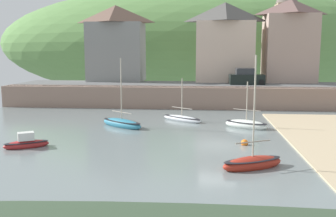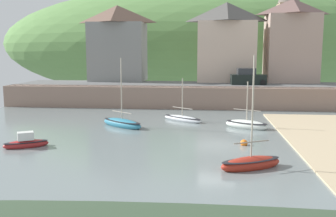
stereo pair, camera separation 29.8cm
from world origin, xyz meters
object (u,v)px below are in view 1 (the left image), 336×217
sailboat_white_hull (252,163)px  parked_car_near_slipway (246,78)px  waterfront_building_left (116,43)px  motorboat_with_cabin (182,118)px  dinghy_open_wooden (122,123)px  waterfront_building_right (289,40)px  mooring_buoy (245,143)px  sailboat_nearest_shore (26,143)px  waterfront_building_centre (225,42)px  sailboat_tall_mast (246,124)px  church_with_spire (286,24)px

sailboat_white_hull → parked_car_near_slipway: bearing=57.5°
waterfront_building_left → parked_car_near_slipway: waterfront_building_left is taller
motorboat_with_cabin → dinghy_open_wooden: bearing=-110.6°
waterfront_building_left → dinghy_open_wooden: 21.34m
waterfront_building_right → mooring_buoy: waterfront_building_right is taller
dinghy_open_wooden → sailboat_nearest_shore: 8.98m
waterfront_building_centre → parked_car_near_slipway: 6.73m
sailboat_white_hull → dinghy_open_wooden: (-9.58, 10.80, -0.01)m
waterfront_building_left → parked_car_near_slipway: (16.82, -4.50, -4.27)m
waterfront_building_right → mooring_buoy: (-8.15, -25.10, -7.60)m
waterfront_building_right → dinghy_open_wooden: size_ratio=1.76×
sailboat_nearest_shore → sailboat_tall_mast: bearing=-2.3°
church_with_spire → sailboat_tall_mast: 26.18m
waterfront_building_left → parked_car_near_slipway: 17.93m
waterfront_building_centre → sailboat_nearest_shore: 31.55m
waterfront_building_left → sailboat_tall_mast: 25.47m
waterfront_building_left → waterfront_building_centre: (14.40, -0.00, 0.11)m
church_with_spire → mooring_buoy: bearing=-106.1°
waterfront_building_left → parked_car_near_slipway: size_ratio=2.38×
waterfront_building_centre → waterfront_building_right: (8.25, 0.00, 0.16)m
waterfront_building_centre → sailboat_white_hull: waterfront_building_centre is taller
sailboat_nearest_shore → sailboat_tall_mast: sailboat_tall_mast is taller
motorboat_with_cabin → sailboat_white_hull: bearing=-35.3°
sailboat_tall_mast → parked_car_near_slipway: parked_car_near_slipway is taller
church_with_spire → sailboat_nearest_shore: 39.86m
waterfront_building_left → motorboat_with_cabin: 20.32m
sailboat_tall_mast → dinghy_open_wooden: bearing=-149.4°
church_with_spire → dinghy_open_wooden: size_ratio=2.49×
waterfront_building_right → sailboat_tall_mast: 21.75m
dinghy_open_wooden → sailboat_white_hull: bearing=-11.8°
waterfront_building_left → mooring_buoy: (14.50, -25.10, -7.33)m
parked_car_near_slipway → waterfront_building_centre: bearing=114.9°
motorboat_with_cabin → sailboat_tall_mast: size_ratio=1.00×
dinghy_open_wooden → sailboat_tall_mast: dinghy_open_wooden is taller
waterfront_building_right → dinghy_open_wooden: (-17.86, -19.51, -7.45)m
waterfront_building_right → sailboat_white_hull: (-8.28, -30.30, -7.45)m
dinghy_open_wooden → sailboat_tall_mast: size_ratio=1.47×
sailboat_tall_mast → parked_car_near_slipway: size_ratio=0.97×
sailboat_white_hull → dinghy_open_wooden: sailboat_white_hull is taller
waterfront_building_centre → waterfront_building_right: 8.25m
sailboat_tall_mast → waterfront_building_centre: bearing=120.7°
motorboat_with_cabin → waterfront_building_left: bearing=157.2°
mooring_buoy → church_with_spire: bearing=73.9°
dinghy_open_wooden → waterfront_building_right: bearing=84.1°
motorboat_with_cabin → parked_car_near_slipway: parked_car_near_slipway is taller
waterfront_building_left → motorboat_with_cabin: size_ratio=2.46×
waterfront_building_centre → parked_car_near_slipway: (2.42, -4.50, -4.39)m
waterfront_building_right → parked_car_near_slipway: waterfront_building_right is taller
mooring_buoy → sailboat_white_hull: bearing=-91.4°
motorboat_with_cabin → sailboat_tall_mast: 6.20m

